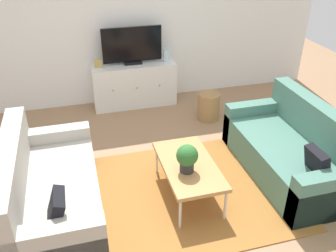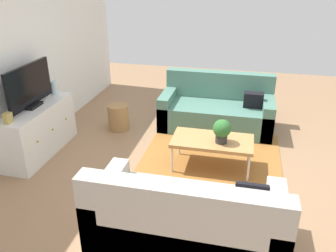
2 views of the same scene
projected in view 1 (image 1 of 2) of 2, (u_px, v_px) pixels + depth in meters
ground_plane at (177, 185)px, 4.25m from camera, size 10.00×10.00×0.00m
wall_back at (132, 19)px, 5.71m from camera, size 6.40×0.12×2.70m
area_rug at (181, 193)px, 4.12m from camera, size 2.50×1.90×0.01m
couch_left_side at (45, 194)px, 3.69m from camera, size 0.89×1.80×0.87m
couch_right_side at (294, 152)px, 4.35m from camera, size 0.89×1.80×0.87m
coffee_table at (189, 166)px, 3.93m from camera, size 0.56×1.05×0.42m
potted_plant at (187, 157)px, 3.72m from camera, size 0.23×0.23×0.31m
tv_console at (134, 84)px, 5.96m from camera, size 1.35×0.47×0.71m
flat_screen_tv at (132, 46)px, 5.65m from camera, size 0.94×0.16×0.59m
glass_vase at (166, 55)px, 5.86m from camera, size 0.11×0.11×0.20m
mantel_clock at (98, 63)px, 5.62m from camera, size 0.11×0.07×0.13m
wicker_basket at (209, 106)px, 5.58m from camera, size 0.34×0.34×0.42m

